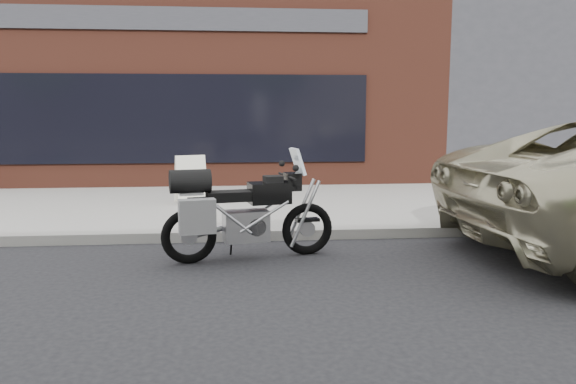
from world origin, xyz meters
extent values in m
plane|color=black|center=(0.00, 0.00, 0.00)|extent=(120.00, 120.00, 0.00)
cube|color=gray|center=(0.00, 7.00, 0.07)|extent=(44.00, 6.00, 0.15)
cube|color=#57281C|center=(-2.00, 14.00, 2.25)|extent=(14.00, 10.00, 4.50)
cube|color=black|center=(-2.00, 8.97, 1.70)|extent=(10.00, 0.08, 2.00)
cube|color=#2C2C31|center=(-2.00, 8.97, 3.90)|extent=(10.00, 0.08, 0.50)
cube|color=#2C2C31|center=(10.00, 14.00, 3.00)|extent=(10.00, 10.00, 6.00)
torus|color=black|center=(-0.62, 2.90, 0.34)|extent=(0.70, 0.25, 0.69)
torus|color=black|center=(0.90, 3.21, 0.34)|extent=(0.70, 0.25, 0.69)
cube|color=#B7B7BC|center=(0.09, 3.05, 0.44)|extent=(0.62, 0.42, 0.39)
cube|color=black|center=(0.40, 3.11, 0.85)|extent=(0.57, 0.43, 0.27)
cube|color=black|center=(-0.11, 3.00, 0.83)|extent=(0.62, 0.40, 0.12)
cube|color=black|center=(-0.47, 2.93, 0.75)|extent=(0.35, 0.28, 0.15)
cube|color=black|center=(0.70, 3.17, 0.98)|extent=(0.23, 0.28, 0.23)
cube|color=silver|center=(0.77, 3.18, 1.24)|extent=(0.21, 0.33, 0.35)
cylinder|color=black|center=(0.63, 3.15, 1.06)|extent=(0.17, 0.72, 0.03)
cube|color=#B7B7BC|center=(-0.59, 2.91, 0.89)|extent=(0.35, 0.36, 0.03)
cube|color=slate|center=(-0.50, 2.65, 0.64)|extent=(0.46, 0.27, 0.41)
cylinder|color=black|center=(-0.59, 2.91, 1.04)|extent=(0.54, 0.38, 0.29)
cylinder|color=#B7B7BC|center=(-0.35, 3.13, 0.36)|extent=(0.58, 0.19, 0.20)
cube|color=silver|center=(-0.86, 6.60, 0.60)|extent=(0.62, 0.42, 0.90)
cube|color=silver|center=(-0.92, 6.83, 0.60)|extent=(0.62, 0.42, 0.90)
camera|label=1|loc=(-0.02, -4.01, 1.91)|focal=35.00mm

